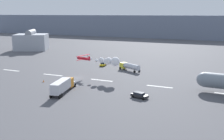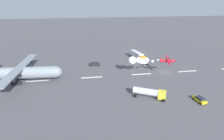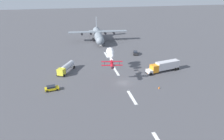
% 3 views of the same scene
% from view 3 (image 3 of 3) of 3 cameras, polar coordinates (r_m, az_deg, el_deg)
% --- Properties ---
extents(ground_plane, '(440.00, 440.00, 0.00)m').
position_cam_3_polar(ground_plane, '(69.72, 2.98, -3.42)').
color(ground_plane, '#4C4C51').
rests_on(ground_plane, ground).
extents(runway_stripe_3, '(8.00, 0.90, 0.01)m').
position_cam_3_polar(runway_stripe_3, '(61.42, 5.37, -7.32)').
color(runway_stripe_3, white).
rests_on(runway_stripe_3, ground).
extents(runway_stripe_4, '(8.00, 0.90, 0.01)m').
position_cam_3_polar(runway_stripe_4, '(78.36, 1.12, -0.36)').
color(runway_stripe_4, white).
rests_on(runway_stripe_4, ground).
extents(runway_stripe_5, '(8.00, 0.90, 0.01)m').
position_cam_3_polar(runway_stripe_5, '(96.31, -1.58, 4.08)').
color(runway_stripe_5, white).
rests_on(runway_stripe_5, ground).
extents(runway_stripe_6, '(8.00, 0.90, 0.01)m').
position_cam_3_polar(runway_stripe_6, '(114.80, -3.44, 7.10)').
color(runway_stripe_6, white).
rests_on(runway_stripe_6, ground).
extents(cargo_transport_plane, '(26.84, 32.05, 11.51)m').
position_cam_3_polar(cargo_transport_plane, '(117.80, -3.71, 9.26)').
color(cargo_transport_plane, gray).
rests_on(cargo_transport_plane, ground).
extents(stunt_biplane_red, '(17.84, 7.03, 3.01)m').
position_cam_3_polar(stunt_biplane_red, '(76.95, -0.36, 4.25)').
color(stunt_biplane_red, red).
extents(semi_truck_orange, '(5.53, 13.41, 3.70)m').
position_cam_3_polar(semi_truck_orange, '(79.94, 13.82, 1.07)').
color(semi_truck_orange, silver).
rests_on(semi_truck_orange, ground).
extents(fuel_tanker_truck, '(9.66, 6.81, 2.90)m').
position_cam_3_polar(fuel_tanker_truck, '(78.82, -12.26, 0.62)').
color(fuel_tanker_truck, yellow).
rests_on(fuel_tanker_truck, ground).
extents(followme_car_yellow, '(4.87, 2.90, 1.52)m').
position_cam_3_polar(followme_car_yellow, '(97.28, 6.31, 4.64)').
color(followme_car_yellow, '#262628').
rests_on(followme_car_yellow, ground).
extents(airport_staff_sedan, '(2.52, 4.35, 1.52)m').
position_cam_3_polar(airport_staff_sedan, '(67.07, -15.90, -4.66)').
color(airport_staff_sedan, yellow).
rests_on(airport_staff_sedan, ground).
extents(traffic_cone_near, '(0.44, 0.44, 0.75)m').
position_cam_3_polar(traffic_cone_near, '(67.41, 12.53, -4.57)').
color(traffic_cone_near, orange).
rests_on(traffic_cone_near, ground).
extents(traffic_cone_far, '(0.44, 0.44, 0.75)m').
position_cam_3_polar(traffic_cone_far, '(77.59, 9.55, -0.62)').
color(traffic_cone_far, orange).
rests_on(traffic_cone_far, ground).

